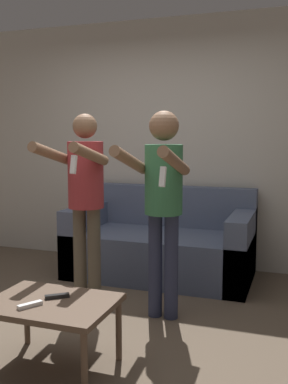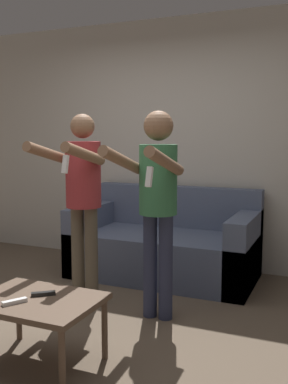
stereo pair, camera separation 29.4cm
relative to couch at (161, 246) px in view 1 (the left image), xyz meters
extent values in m
plane|color=brown|center=(-0.13, -1.49, -0.30)|extent=(14.00, 14.00, 0.00)
cube|color=#B7B2A8|center=(-0.13, 0.50, 1.05)|extent=(6.40, 0.06, 2.70)
cube|color=#4C5670|center=(0.00, -0.04, -0.08)|extent=(1.84, 0.94, 0.46)
cube|color=#4C5670|center=(0.00, 0.35, 0.37)|extent=(1.84, 0.16, 0.44)
cube|color=#4C5670|center=(-0.82, -0.04, 0.04)|extent=(0.20, 0.94, 0.70)
cube|color=#4C5670|center=(0.82, -0.04, 0.04)|extent=(0.20, 0.94, 0.70)
cylinder|color=brown|center=(-0.40, -1.03, 0.12)|extent=(0.11, 0.11, 0.85)
cylinder|color=brown|center=(-0.27, -1.03, 0.12)|extent=(0.11, 0.11, 0.85)
cylinder|color=#9E2D33|center=(-0.33, -1.03, 0.82)|extent=(0.29, 0.29, 0.54)
sphere|color=brown|center=(-0.33, -1.03, 1.21)|extent=(0.20, 0.20, 0.20)
cylinder|color=brown|center=(-0.50, -1.28, 1.00)|extent=(0.08, 0.53, 0.20)
cylinder|color=brown|center=(-0.17, -1.28, 1.00)|extent=(0.08, 0.53, 0.20)
cube|color=white|center=(-0.17, -1.54, 0.94)|extent=(0.04, 0.06, 0.13)
cylinder|color=#282D47|center=(0.27, -1.03, 0.11)|extent=(0.11, 0.11, 0.84)
cylinder|color=#282D47|center=(0.40, -1.03, 0.11)|extent=(0.11, 0.11, 0.84)
cylinder|color=#337047|center=(0.33, -1.03, 0.80)|extent=(0.29, 0.29, 0.54)
sphere|color=brown|center=(0.33, -1.03, 1.21)|extent=(0.23, 0.23, 0.23)
cylinder|color=brown|center=(0.17, -1.31, 0.96)|extent=(0.08, 0.59, 0.24)
cylinder|color=brown|center=(0.50, -1.31, 0.96)|extent=(0.08, 0.59, 0.24)
cube|color=white|center=(0.50, -1.60, 0.88)|extent=(0.04, 0.06, 0.13)
cube|color=brown|center=(-0.08, -2.03, 0.11)|extent=(0.77, 0.57, 0.04)
cylinder|color=brown|center=(0.27, -2.27, -0.10)|extent=(0.04, 0.04, 0.40)
cylinder|color=brown|center=(-0.43, -1.78, -0.10)|extent=(0.04, 0.04, 0.40)
cylinder|color=brown|center=(0.27, -1.78, -0.10)|extent=(0.04, 0.04, 0.40)
cube|color=white|center=(-0.15, -2.15, 0.14)|extent=(0.11, 0.15, 0.02)
cube|color=black|center=(-0.07, -1.97, 0.14)|extent=(0.14, 0.12, 0.02)
camera|label=1|loc=(1.33, -4.32, 1.14)|focal=42.00mm
camera|label=2|loc=(1.60, -4.22, 1.14)|focal=42.00mm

